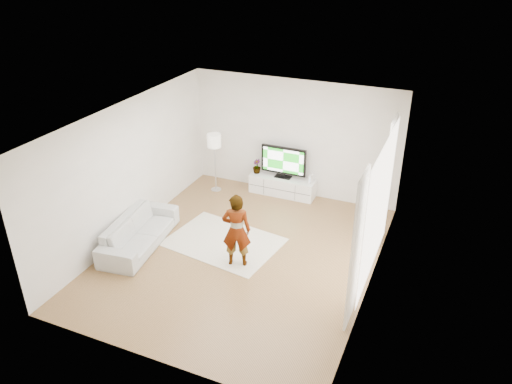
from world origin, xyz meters
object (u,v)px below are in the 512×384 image
at_px(rug, 224,242).
at_px(player, 236,230).
at_px(television, 284,161).
at_px(media_console, 282,186).
at_px(sofa, 139,232).
at_px(floor_lamp, 214,143).

relative_size(rug, player, 1.49).
bearing_deg(television, media_console, -90.00).
height_order(sofa, floor_lamp, floor_lamp).
height_order(media_console, rug, media_console).
xyz_separation_m(media_console, player, (0.22, -3.06, 0.52)).
bearing_deg(rug, player, -45.06).
bearing_deg(rug, television, 81.96).
bearing_deg(sofa, television, -37.14).
xyz_separation_m(media_console, sofa, (-1.87, -3.24, 0.08)).
bearing_deg(sofa, rug, -70.98).
height_order(television, sofa, television).
height_order(rug, player, player).
xyz_separation_m(rug, sofa, (-1.52, -0.75, 0.30)).
distance_m(rug, player, 1.11).
xyz_separation_m(television, rug, (-0.36, -2.51, -0.86)).
relative_size(media_console, sofa, 0.76).
height_order(media_console, floor_lamp, floor_lamp).
height_order(player, sofa, player).
bearing_deg(rug, media_console, 81.87).
xyz_separation_m(rug, player, (0.58, -0.58, 0.74)).
height_order(media_console, player, player).
relative_size(player, floor_lamp, 1.01).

